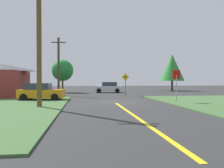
% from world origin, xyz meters
% --- Properties ---
extents(ground_plane, '(120.00, 120.00, 0.00)m').
position_xyz_m(ground_plane, '(0.00, 0.00, 0.00)').
color(ground_plane, '#2F2F2F').
extents(lane_stripe_center, '(0.20, 14.00, 0.01)m').
position_xyz_m(lane_stripe_center, '(0.00, -8.00, 0.01)').
color(lane_stripe_center, yellow).
rests_on(lane_stripe_center, ground).
extents(stop_sign, '(0.73, 0.19, 2.75)m').
position_xyz_m(stop_sign, '(5.14, -1.10, 1.93)').
color(stop_sign, '#9EA0A8').
rests_on(stop_sign, ground).
extents(car_approaching_junction, '(4.31, 2.60, 1.62)m').
position_xyz_m(car_approaching_junction, '(1.23, 15.75, 0.81)').
color(car_approaching_junction, silver).
rests_on(car_approaching_junction, ground).
extents(parked_car_near_building, '(4.25, 2.34, 1.62)m').
position_xyz_m(parked_car_near_building, '(-6.65, 2.68, 0.80)').
color(parked_car_near_building, orange).
rests_on(parked_car_near_building, ground).
extents(utility_pole_near, '(1.80, 0.33, 9.15)m').
position_xyz_m(utility_pole_near, '(-5.68, -3.47, 4.67)').
color(utility_pole_near, brown).
rests_on(utility_pole_near, ground).
extents(utility_pole_mid, '(1.80, 0.29, 7.25)m').
position_xyz_m(utility_pole_mid, '(-5.75, 9.98, 3.75)').
color(utility_pole_mid, '#4D3E2B').
rests_on(utility_pole_mid, ground).
extents(direction_sign, '(0.90, 0.10, 2.74)m').
position_xyz_m(direction_sign, '(2.38, 7.62, 1.71)').
color(direction_sign, slate).
rests_on(direction_sign, ground).
extents(oak_tree_left, '(3.38, 3.38, 5.16)m').
position_xyz_m(oak_tree_left, '(-5.90, 17.44, 3.46)').
color(oak_tree_left, brown).
rests_on(oak_tree_left, ground).
extents(pine_tree_center, '(4.38, 4.38, 6.62)m').
position_xyz_m(pine_tree_center, '(13.40, 20.66, 4.20)').
color(pine_tree_center, brown).
rests_on(pine_tree_center, ground).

